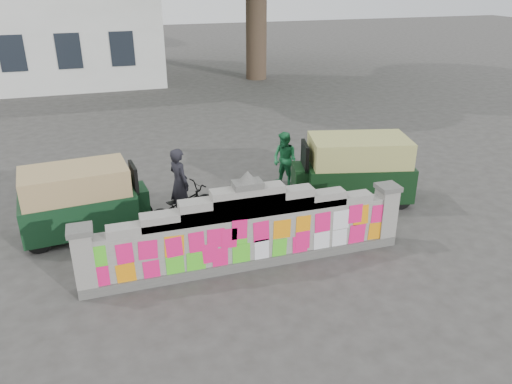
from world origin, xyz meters
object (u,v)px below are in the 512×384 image
(cyclist_rider, at_px, (180,193))
(pedestrian, at_px, (285,160))
(cyclist_bike, at_px, (181,207))
(rickshaw_right, at_px, (354,169))
(rickshaw_left, at_px, (81,200))

(cyclist_rider, relative_size, pedestrian, 1.08)
(cyclist_bike, xyz_separation_m, pedestrian, (3.07, 1.48, 0.27))
(cyclist_rider, bearing_deg, rickshaw_right, -112.42)
(rickshaw_left, xyz_separation_m, rickshaw_right, (6.47, -0.29, 0.06))
(pedestrian, distance_m, rickshaw_left, 5.29)
(cyclist_bike, height_order, rickshaw_left, rickshaw_left)
(cyclist_bike, height_order, cyclist_rider, cyclist_rider)
(cyclist_bike, bearing_deg, pedestrian, -87.41)
(cyclist_rider, xyz_separation_m, rickshaw_left, (-2.10, 0.35, -0.01))
(pedestrian, bearing_deg, cyclist_bike, -94.81)
(cyclist_bike, xyz_separation_m, rickshaw_left, (-2.10, 0.35, 0.32))
(rickshaw_left, bearing_deg, pedestrian, 6.92)
(cyclist_bike, height_order, rickshaw_right, rickshaw_right)
(rickshaw_left, height_order, rickshaw_right, rickshaw_right)
(pedestrian, relative_size, rickshaw_right, 0.48)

